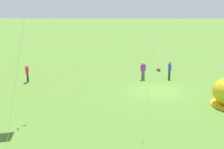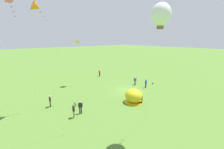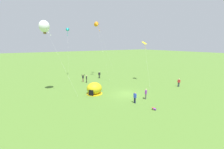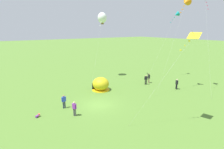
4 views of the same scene
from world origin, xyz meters
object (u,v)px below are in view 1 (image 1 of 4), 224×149
person_with_toddler (143,70)px  person_watching_sky (27,72)px  person_center_field (170,69)px  toddler_crawling (159,69)px

person_with_toddler → person_watching_sky: 11.01m
person_with_toddler → person_watching_sky: (10.93, 1.34, 0.00)m
person_with_toddler → person_watching_sky: size_ratio=1.00×
person_with_toddler → person_center_field: size_ratio=1.00×
person_watching_sky → toddler_crawling: bearing=-159.4°
toddler_crawling → person_center_field: size_ratio=0.32×
person_center_field → person_watching_sky: bearing=6.8°
person_center_field → person_with_toddler: bearing=6.3°
toddler_crawling → person_watching_sky: (12.96, 4.86, 0.79)m
toddler_crawling → person_watching_sky: person_watching_sky is taller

